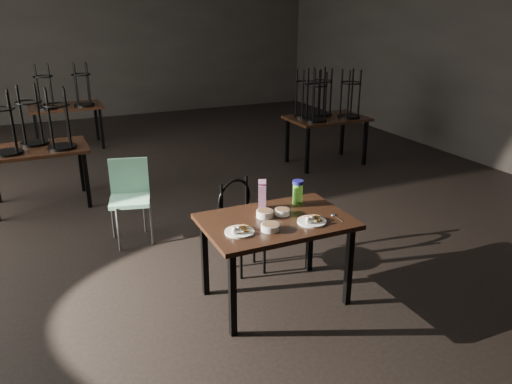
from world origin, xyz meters
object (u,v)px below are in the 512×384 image
juice_carton (262,195)px  water_bottle (298,192)px  main_table (276,228)px  bentwood_chair (242,218)px  school_chair (130,193)px

juice_carton → water_bottle: (0.33, -0.03, -0.01)m
main_table → water_bottle: 0.44m
bentwood_chair → school_chair: size_ratio=1.00×
main_table → school_chair: size_ratio=1.37×
bentwood_chair → school_chair: 1.37m
juice_carton → school_chair: 1.72m
bentwood_chair → main_table: bearing=-106.3°
juice_carton → water_bottle: 0.33m
juice_carton → school_chair: bearing=121.1°
water_bottle → bentwood_chair: (-0.37, 0.38, -0.34)m
juice_carton → main_table: bearing=-89.1°
water_bottle → bentwood_chair: bearing=133.7°
school_chair → water_bottle: bearing=-37.2°
water_bottle → bentwood_chair: size_ratio=0.24×
water_bottle → juice_carton: bearing=174.1°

